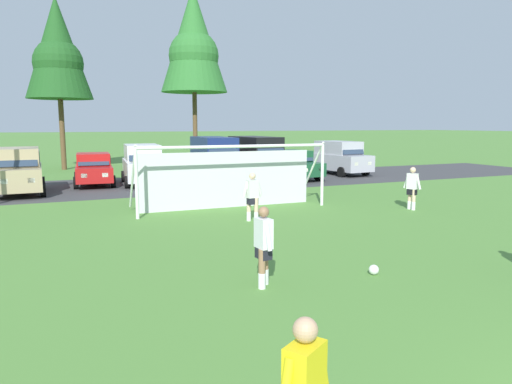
# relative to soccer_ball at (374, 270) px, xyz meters

# --- Properties ---
(ground_plane) EXTENTS (400.00, 400.00, 0.00)m
(ground_plane) POSITION_rel_soccer_ball_xyz_m (-0.09, 8.70, -0.11)
(ground_plane) COLOR #518438
(parking_lot_strip) EXTENTS (52.00, 8.40, 0.01)m
(parking_lot_strip) POSITION_rel_soccer_ball_xyz_m (-0.09, 17.47, -0.11)
(parking_lot_strip) COLOR #3D3D3F
(parking_lot_strip) RESTS_ON ground
(soccer_ball) EXTENTS (0.22, 0.22, 0.22)m
(soccer_ball) POSITION_rel_soccer_ball_xyz_m (0.00, 0.00, 0.00)
(soccer_ball) COLOR white
(soccer_ball) RESTS_ON ground
(soccer_goal) EXTENTS (7.45, 2.06, 2.57)m
(soccer_goal) POSITION_rel_soccer_ball_xyz_m (-0.02, 9.02, 1.18)
(soccer_goal) COLOR white
(soccer_goal) RESTS_ON ground
(player_striker_near) EXTENTS (0.39, 0.72, 1.64)m
(player_striker_near) POSITION_rel_soccer_ball_xyz_m (6.28, 5.97, 0.71)
(player_striker_near) COLOR beige
(player_striker_near) RESTS_ON ground
(player_winger_right) EXTENTS (0.31, 0.74, 1.64)m
(player_winger_right) POSITION_rel_soccer_ball_xyz_m (-2.52, 0.27, 0.71)
(player_winger_right) COLOR #936B4C
(player_winger_right) RESTS_ON ground
(player_trailing_back) EXTENTS (0.75, 0.29, 1.64)m
(player_trailing_back) POSITION_rel_soccer_ball_xyz_m (-0.18, 6.38, 0.71)
(player_trailing_back) COLOR beige
(player_trailing_back) RESTS_ON ground
(parked_car_slot_left) EXTENTS (2.21, 4.64, 2.16)m
(parked_car_slot_left) POSITION_rel_soccer_ball_xyz_m (-7.74, 16.55, 1.00)
(parked_car_slot_left) COLOR tan
(parked_car_slot_left) RESTS_ON ground
(parked_car_slot_center_left) EXTENTS (2.24, 4.30, 1.72)m
(parked_car_slot_center_left) POSITION_rel_soccer_ball_xyz_m (-4.28, 18.54, 0.77)
(parked_car_slot_center_left) COLOR red
(parked_car_slot_center_left) RESTS_ON ground
(parked_car_slot_center) EXTENTS (2.41, 4.74, 2.16)m
(parked_car_slot_center) POSITION_rel_soccer_ball_xyz_m (-1.78, 17.93, 1.00)
(parked_car_slot_center) COLOR silver
(parked_car_slot_center) RESTS_ON ground
(parked_car_slot_center_right) EXTENTS (2.35, 4.88, 2.52)m
(parked_car_slot_center_right) POSITION_rel_soccer_ball_xyz_m (2.36, 18.11, 1.23)
(parked_car_slot_center_right) COLOR navy
(parked_car_slot_center_right) RESTS_ON ground
(parked_car_slot_right) EXTENTS (2.36, 4.88, 2.52)m
(parked_car_slot_right) POSITION_rel_soccer_ball_xyz_m (4.98, 18.04, 1.23)
(parked_car_slot_right) COLOR black
(parked_car_slot_right) RESTS_ON ground
(parked_car_slot_far_right) EXTENTS (2.29, 4.33, 1.72)m
(parked_car_slot_far_right) POSITION_rel_soccer_ball_xyz_m (6.82, 16.77, 0.77)
(parked_car_slot_far_right) COLOR #194C2D
(parked_car_slot_far_right) RESTS_ON ground
(parked_car_slot_end) EXTENTS (2.41, 4.73, 2.16)m
(parked_car_slot_end) POSITION_rel_soccer_ball_xyz_m (10.96, 18.12, 1.00)
(parked_car_slot_end) COLOR #B2B2BC
(parked_car_slot_end) RESTS_ON ground
(tree_left_edge) EXTENTS (4.54, 4.54, 12.10)m
(tree_left_edge) POSITION_rel_soccer_ball_xyz_m (-5.52, 28.79, 8.21)
(tree_left_edge) COLOR brown
(tree_left_edge) RESTS_ON ground
(tree_mid_left) EXTENTS (5.18, 5.18, 13.81)m
(tree_mid_left) POSITION_rel_soccer_ball_xyz_m (4.34, 28.82, 9.40)
(tree_mid_left) COLOR brown
(tree_mid_left) RESTS_ON ground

